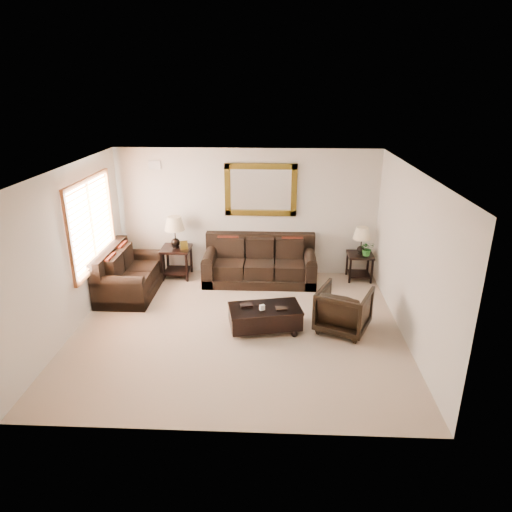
{
  "coord_description": "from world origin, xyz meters",
  "views": [
    {
      "loc": [
        0.62,
        -6.85,
        3.91
      ],
      "look_at": [
        0.28,
        0.6,
        1.09
      ],
      "focal_mm": 32.0,
      "sensor_mm": 36.0,
      "label": 1
    }
  ],
  "objects_px": {
    "sofa": "(260,265)",
    "coffee_table": "(265,316)",
    "loveseat": "(127,277)",
    "end_table_left": "(175,238)",
    "armchair": "(344,307)",
    "end_table_right": "(361,246)"
  },
  "relations": [
    {
      "from": "end_table_right",
      "to": "armchair",
      "type": "relative_size",
      "value": 1.39
    },
    {
      "from": "sofa",
      "to": "end_table_right",
      "type": "distance_m",
      "value": 2.15
    },
    {
      "from": "end_table_right",
      "to": "armchair",
      "type": "distance_m",
      "value": 2.29
    },
    {
      "from": "end_table_right",
      "to": "armchair",
      "type": "height_order",
      "value": "end_table_right"
    },
    {
      "from": "coffee_table",
      "to": "armchair",
      "type": "xyz_separation_m",
      "value": [
        1.32,
        0.04,
        0.16
      ]
    },
    {
      "from": "sofa",
      "to": "loveseat",
      "type": "xyz_separation_m",
      "value": [
        -2.59,
        -0.75,
        -0.0
      ]
    },
    {
      "from": "sofa",
      "to": "end_table_right",
      "type": "bearing_deg",
      "value": 4.19
    },
    {
      "from": "coffee_table",
      "to": "armchair",
      "type": "distance_m",
      "value": 1.33
    },
    {
      "from": "end_table_left",
      "to": "end_table_right",
      "type": "xyz_separation_m",
      "value": [
        3.89,
        0.04,
        -0.12
      ]
    },
    {
      "from": "loveseat",
      "to": "end_table_left",
      "type": "xyz_separation_m",
      "value": [
        0.81,
        0.86,
        0.53
      ]
    },
    {
      "from": "end_table_right",
      "to": "end_table_left",
      "type": "bearing_deg",
      "value": -179.36
    },
    {
      "from": "sofa",
      "to": "loveseat",
      "type": "distance_m",
      "value": 2.7
    },
    {
      "from": "end_table_left",
      "to": "loveseat",
      "type": "bearing_deg",
      "value": -133.2
    },
    {
      "from": "loveseat",
      "to": "end_table_left",
      "type": "relative_size",
      "value": 1.24
    },
    {
      "from": "sofa",
      "to": "end_table_left",
      "type": "bearing_deg",
      "value": 176.45
    },
    {
      "from": "coffee_table",
      "to": "sofa",
      "type": "bearing_deg",
      "value": 82.71
    },
    {
      "from": "sofa",
      "to": "armchair",
      "type": "distance_m",
      "value": 2.51
    },
    {
      "from": "loveseat",
      "to": "end_table_left",
      "type": "distance_m",
      "value": 1.29
    },
    {
      "from": "end_table_left",
      "to": "armchair",
      "type": "height_order",
      "value": "end_table_left"
    },
    {
      "from": "sofa",
      "to": "coffee_table",
      "type": "bearing_deg",
      "value": -85.43
    },
    {
      "from": "loveseat",
      "to": "coffee_table",
      "type": "relative_size",
      "value": 1.27
    },
    {
      "from": "sofa",
      "to": "end_table_left",
      "type": "relative_size",
      "value": 1.73
    }
  ]
}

